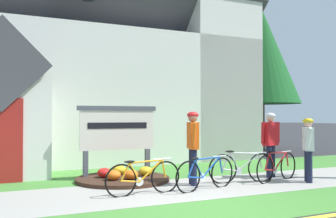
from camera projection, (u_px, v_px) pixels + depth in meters
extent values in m
plane|color=#2B2B2D|center=(130.00, 176.00, 10.47)|extent=(140.00, 140.00, 0.00)
cube|color=#99968E|center=(127.00, 194.00, 8.05)|extent=(32.00, 2.49, 0.01)
cube|color=#427F33|center=(168.00, 217.00, 6.15)|extent=(32.00, 1.68, 0.01)
cube|color=#427F33|center=(97.00, 176.00, 10.47)|extent=(24.00, 2.81, 0.01)
cube|color=silver|center=(63.00, 101.00, 16.16)|extent=(13.59, 9.58, 4.62)
cube|color=#424247|center=(63.00, 12.00, 16.24)|extent=(14.09, 9.76, 9.76)
cube|color=silver|center=(213.00, 15.00, 15.34)|extent=(2.75, 2.75, 11.55)
cube|color=silver|center=(1.00, 129.00, 10.04)|extent=(2.40, 1.60, 2.60)
cube|color=#424247|center=(2.00, 68.00, 10.07)|extent=(2.40, 1.80, 2.40)
cube|color=maroon|center=(1.00, 141.00, 9.29)|extent=(1.00, 0.06, 2.10)
cube|color=#474C56|center=(85.00, 166.00, 9.72)|extent=(0.12, 0.12, 0.76)
cube|color=#474C56|center=(147.00, 163.00, 10.38)|extent=(0.12, 0.12, 0.76)
cube|color=silver|center=(118.00, 130.00, 10.07)|extent=(2.01, 0.13, 1.04)
cube|color=#474C56|center=(118.00, 108.00, 10.08)|extent=(2.13, 0.18, 0.12)
cube|color=black|center=(118.00, 126.00, 10.03)|extent=(1.61, 0.05, 0.16)
cylinder|color=#382319|center=(123.00, 179.00, 9.61)|extent=(2.37, 2.37, 0.10)
ellipsoid|color=gold|center=(146.00, 171.00, 9.88)|extent=(0.36, 0.36, 0.24)
ellipsoid|color=gold|center=(119.00, 170.00, 10.06)|extent=(0.36, 0.36, 0.24)
ellipsoid|color=red|center=(104.00, 173.00, 9.60)|extent=(0.36, 0.36, 0.24)
ellipsoid|color=orange|center=(113.00, 175.00, 9.20)|extent=(0.36, 0.36, 0.24)
ellipsoid|color=orange|center=(131.00, 174.00, 9.30)|extent=(0.36, 0.36, 0.24)
torus|color=black|center=(121.00, 181.00, 7.70)|extent=(0.70, 0.10, 0.70)
torus|color=black|center=(165.00, 177.00, 8.21)|extent=(0.70, 0.10, 0.70)
cylinder|color=orange|center=(151.00, 171.00, 8.04)|extent=(0.56, 0.09, 0.46)
cylinder|color=orange|center=(146.00, 161.00, 7.99)|extent=(0.77, 0.10, 0.06)
cylinder|color=orange|center=(134.00, 173.00, 7.85)|extent=(0.26, 0.06, 0.42)
cylinder|color=orange|center=(130.00, 181.00, 7.80)|extent=(0.42, 0.07, 0.09)
cylinder|color=orange|center=(125.00, 172.00, 7.75)|extent=(0.22, 0.06, 0.37)
cylinder|color=orange|center=(164.00, 168.00, 8.19)|extent=(0.12, 0.05, 0.39)
ellipsoid|color=black|center=(129.00, 162.00, 7.80)|extent=(0.25, 0.10, 0.05)
cylinder|color=silver|center=(162.00, 159.00, 8.17)|extent=(0.44, 0.07, 0.03)
cylinder|color=silver|center=(139.00, 182.00, 7.90)|extent=(0.18, 0.04, 0.18)
torus|color=black|center=(223.00, 169.00, 9.26)|extent=(0.74, 0.16, 0.74)
torus|color=black|center=(261.00, 168.00, 9.52)|extent=(0.74, 0.16, 0.74)
cylinder|color=#B7B7BC|center=(248.00, 162.00, 9.43)|extent=(0.56, 0.13, 0.44)
cylinder|color=#B7B7BC|center=(244.00, 153.00, 9.41)|extent=(0.77, 0.17, 0.08)
cylinder|color=#B7B7BC|center=(234.00, 162.00, 9.34)|extent=(0.26, 0.08, 0.47)
cylinder|color=#B7B7BC|center=(231.00, 170.00, 9.31)|extent=(0.42, 0.11, 0.09)
cylinder|color=#B7B7BC|center=(226.00, 161.00, 9.29)|extent=(0.22, 0.07, 0.42)
cylinder|color=#B7B7BC|center=(260.00, 161.00, 9.51)|extent=(0.12, 0.06, 0.36)
ellipsoid|color=black|center=(230.00, 151.00, 9.31)|extent=(0.25, 0.12, 0.05)
cylinder|color=silver|center=(258.00, 153.00, 9.51)|extent=(0.44, 0.10, 0.03)
cylinder|color=silver|center=(238.00, 171.00, 9.36)|extent=(0.18, 0.05, 0.18)
torus|color=black|center=(188.00, 177.00, 8.13)|extent=(0.70, 0.21, 0.71)
torus|color=black|center=(222.00, 173.00, 8.80)|extent=(0.70, 0.21, 0.71)
cylinder|color=#194CA5|center=(211.00, 167.00, 8.58)|extent=(0.56, 0.18, 0.45)
cylinder|color=#194CA5|center=(207.00, 158.00, 8.51)|extent=(0.77, 0.23, 0.05)
cylinder|color=#194CA5|center=(199.00, 169.00, 8.33)|extent=(0.26, 0.10, 0.43)
cylinder|color=#194CA5|center=(195.00, 177.00, 8.27)|extent=(0.42, 0.14, 0.09)
cylinder|color=#194CA5|center=(191.00, 168.00, 8.20)|extent=(0.22, 0.09, 0.38)
cylinder|color=#194CA5|center=(221.00, 165.00, 8.77)|extent=(0.12, 0.06, 0.38)
ellipsoid|color=black|center=(195.00, 158.00, 8.26)|extent=(0.25, 0.14, 0.05)
cylinder|color=silver|center=(219.00, 156.00, 8.75)|extent=(0.43, 0.14, 0.03)
cylinder|color=silver|center=(202.00, 178.00, 8.40)|extent=(0.18, 0.06, 0.18)
torus|color=black|center=(265.00, 170.00, 9.27)|extent=(0.69, 0.25, 0.72)
torus|color=black|center=(288.00, 166.00, 9.98)|extent=(0.69, 0.25, 0.72)
cylinder|color=#A51E19|center=(281.00, 161.00, 9.74)|extent=(0.56, 0.21, 0.45)
cylinder|color=#A51E19|center=(278.00, 153.00, 9.66)|extent=(0.76, 0.27, 0.07)
cylinder|color=#A51E19|center=(272.00, 162.00, 9.48)|extent=(0.26, 0.12, 0.47)
cylinder|color=#A51E19|center=(270.00, 170.00, 9.41)|extent=(0.42, 0.17, 0.09)
cylinder|color=#A51E19|center=(267.00, 161.00, 9.33)|extent=(0.22, 0.10, 0.42)
cylinder|color=#A51E19|center=(287.00, 159.00, 9.95)|extent=(0.13, 0.07, 0.38)
ellipsoid|color=black|center=(269.00, 152.00, 9.40)|extent=(0.25, 0.15, 0.05)
cylinder|color=silver|center=(286.00, 151.00, 9.93)|extent=(0.43, 0.16, 0.03)
cylinder|color=silver|center=(275.00, 170.00, 9.55)|extent=(0.18, 0.07, 0.18)
cylinder|color=#191E38|center=(194.00, 168.00, 8.94)|extent=(0.15, 0.15, 0.87)
cylinder|color=#191E38|center=(192.00, 166.00, 9.15)|extent=(0.15, 0.15, 0.87)
cube|color=#E55914|center=(193.00, 135.00, 9.06)|extent=(0.32, 0.53, 0.64)
sphere|color=#936B51|center=(193.00, 118.00, 9.07)|extent=(0.23, 0.23, 0.23)
ellipsoid|color=red|center=(193.00, 115.00, 9.07)|extent=(0.33, 0.30, 0.16)
cylinder|color=#E55914|center=(194.00, 135.00, 8.77)|extent=(0.09, 0.19, 0.58)
cylinder|color=#E55914|center=(192.00, 134.00, 9.36)|extent=(0.09, 0.20, 0.58)
cylinder|color=#191E38|center=(269.00, 162.00, 10.15)|extent=(0.15, 0.15, 0.86)
cylinder|color=#191E38|center=(272.00, 161.00, 10.25)|extent=(0.15, 0.15, 0.86)
cube|color=red|center=(271.00, 134.00, 10.21)|extent=(0.52, 0.33, 0.63)
sphere|color=beige|center=(270.00, 118.00, 10.22)|extent=(0.22, 0.22, 0.22)
ellipsoid|color=silver|center=(270.00, 116.00, 10.22)|extent=(0.31, 0.34, 0.16)
cylinder|color=red|center=(263.00, 133.00, 10.05)|extent=(0.09, 0.11, 0.57)
cylinder|color=red|center=(278.00, 132.00, 10.37)|extent=(0.09, 0.10, 0.57)
cylinder|color=#191E38|center=(309.00, 167.00, 9.34)|extent=(0.15, 0.15, 0.79)
cylinder|color=#191E38|center=(307.00, 166.00, 9.55)|extent=(0.15, 0.15, 0.79)
cube|color=silver|center=(308.00, 139.00, 9.46)|extent=(0.41, 0.48, 0.58)
sphere|color=tan|center=(308.00, 123.00, 9.47)|extent=(0.21, 0.21, 0.21)
ellipsoid|color=gold|center=(308.00, 121.00, 9.47)|extent=(0.33, 0.32, 0.14)
cylinder|color=silver|center=(309.00, 138.00, 9.20)|extent=(0.09, 0.22, 0.53)
cylinder|color=silver|center=(308.00, 137.00, 9.72)|extent=(0.09, 0.20, 0.53)
cylinder|color=#4C3823|center=(262.00, 127.00, 18.78)|extent=(0.28, 0.28, 2.28)
cone|color=#195623|center=(262.00, 55.00, 18.85)|extent=(3.77, 3.77, 4.82)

